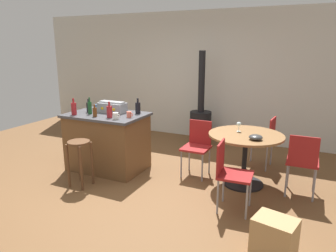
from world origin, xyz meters
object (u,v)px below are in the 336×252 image
kitchen_island (108,141)px  bottle_4 (89,107)px  bottle_2 (138,108)px  toolbox (112,107)px  cup_0 (96,107)px  cup_2 (129,115)px  bottle_1 (90,107)px  folding_chair_far (303,160)px  folding_chair_left (264,138)px  folding_chair_near (230,171)px  wine_glass (239,124)px  wooden_stool (80,154)px  folding_chair_right (197,144)px  bottle_0 (74,108)px  bottle_5 (95,112)px  cup_1 (116,116)px  serving_bowl (256,137)px  wood_stove (200,121)px  bottle_3 (109,111)px  cardboard_box (274,239)px  dining_table (245,146)px

kitchen_island → bottle_4: (-0.34, -0.01, 0.54)m
bottle_2 → toolbox: bearing=-165.5°
cup_0 → cup_2: size_ratio=0.98×
toolbox → bottle_1: (-0.26, -0.24, 0.02)m
folding_chair_far → folding_chair_left: (-0.62, 0.88, -0.02)m
folding_chair_left → bottle_1: (-2.53, -1.26, 0.52)m
kitchen_island → bottle_2: 0.75m
folding_chair_near → wine_glass: (-0.12, 0.90, 0.36)m
folding_chair_far → bottle_4: (-3.27, -0.28, 0.49)m
wooden_stool → folding_chair_right: (1.37, 1.12, 0.02)m
bottle_0 → bottle_1: bottle_1 is taller
bottle_4 → cup_2: bottle_4 is taller
toolbox → bottle_5: bottle_5 is taller
toolbox → bottle_5: 0.37m
cup_1 → serving_bowl: bearing=10.5°
kitchen_island → wooden_stool: 0.72m
bottle_2 → cup_0: 0.78m
folding_chair_far → wood_stove: size_ratio=0.46×
bottle_1 → cup_0: bearing=108.5°
folding_chair_right → bottle_0: bearing=-159.6°
wood_stove → bottle_2: bearing=-105.3°
folding_chair_right → serving_bowl: 1.01m
folding_chair_right → wood_stove: wood_stove is taller
wooden_stool → bottle_4: 0.96m
bottle_2 → bottle_5: 0.68m
folding_chair_near → folding_chair_far: bearing=43.5°
folding_chair_left → cup_2: (-1.83, -1.22, 0.47)m
bottle_3 → cardboard_box: 2.88m
folding_chair_left → toolbox: bearing=-155.7°
bottle_0 → wine_glass: bottle_0 is taller
bottle_5 → cardboard_box: bottle_5 is taller
folding_chair_near → cup_0: bearing=165.4°
folding_chair_left → bottle_3: bearing=-147.2°
bottle_4 → serving_bowl: bearing=2.5°
wooden_stool → cardboard_box: size_ratio=1.60×
kitchen_island → bottle_0: bearing=-146.5°
cup_0 → toolbox: bearing=-6.6°
bottle_1 → wine_glass: size_ratio=1.84×
folding_chair_far → serving_bowl: 0.68m
cup_0 → cardboard_box: cup_0 is taller
wine_glass → cup_1: bearing=-157.6°
dining_table → cup_2: 1.77m
folding_chair_far → folding_chair_near: bearing=-136.5°
wine_glass → cardboard_box: size_ratio=0.34×
toolbox → cup_1: (0.33, -0.38, -0.04)m
wooden_stool → bottle_5: bearing=98.3°
cup_0 → serving_bowl: cup_0 is taller
folding_chair_right → cup_2: bearing=-153.4°
serving_bowl → cup_2: bearing=-174.6°
folding_chair_near → bottle_0: bearing=175.5°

